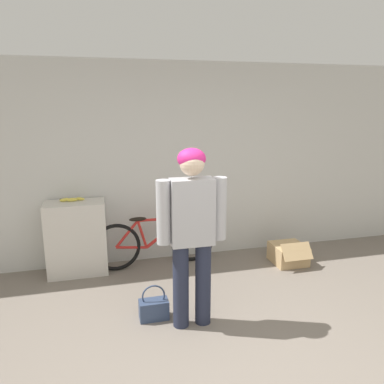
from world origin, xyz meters
TOP-DOWN VIEW (x-y plane):
  - wall_back at (0.00, 2.80)m, footprint 8.00×0.07m
  - side_shelf at (-1.33, 2.56)m, footprint 0.71×0.38m
  - person at (-0.23, 1.12)m, footprint 0.65×0.24m
  - bicycle at (-0.36, 2.53)m, footprint 1.63×0.46m
  - banana at (-1.36, 2.62)m, footprint 0.31×0.09m
  - handbag at (-0.57, 1.30)m, footprint 0.28×0.16m
  - cardboard_box at (1.36, 2.18)m, footprint 0.42×0.50m

SIDE VIEW (x-z plane):
  - handbag at x=-0.57m, z-range -0.07..0.29m
  - cardboard_box at x=1.36m, z-range -0.04..0.29m
  - bicycle at x=-0.36m, z-range -0.01..0.68m
  - side_shelf at x=-1.33m, z-range 0.00..0.91m
  - banana at x=-1.36m, z-range 0.91..0.96m
  - person at x=-0.23m, z-range 0.15..1.84m
  - wall_back at x=0.00m, z-range 0.00..2.60m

